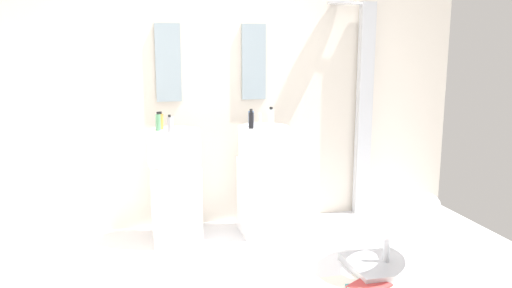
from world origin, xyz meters
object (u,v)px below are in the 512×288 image
at_px(shower_column, 363,105).
at_px(lounge_chair, 388,225).
at_px(soap_bottle_grey, 170,124).
at_px(soap_bottle_clear, 271,119).
at_px(soap_bottle_green, 158,122).
at_px(soap_bottle_blue, 251,119).
at_px(soap_bottle_black, 251,120).
at_px(pedestal_sink_left, 175,184).
at_px(soap_bottle_amber, 160,121).
at_px(towel_rack, 1,207).
at_px(pedestal_sink_right, 263,178).
at_px(magazine_red, 369,286).

xyz_separation_m(shower_column, lounge_chair, (-0.37, -1.27, -0.73)).
height_order(shower_column, soap_bottle_grey, shower_column).
distance_m(soap_bottle_clear, soap_bottle_green, 0.94).
xyz_separation_m(soap_bottle_blue, soap_bottle_clear, (0.13, -0.16, 0.02)).
xyz_separation_m(soap_bottle_blue, soap_bottle_black, (-0.02, -0.09, 0.00)).
bearing_deg(soap_bottle_grey, pedestal_sink_left, 69.22).
bearing_deg(soap_bottle_blue, lounge_chair, -50.77).
distance_m(pedestal_sink_left, soap_bottle_amber, 0.54).
height_order(towel_rack, soap_bottle_blue, soap_bottle_blue).
distance_m(pedestal_sink_right, magazine_red, 1.40).
distance_m(soap_bottle_grey, soap_bottle_green, 0.14).
xyz_separation_m(pedestal_sink_left, pedestal_sink_right, (0.77, 0.00, 0.00)).
height_order(pedestal_sink_right, magazine_red, pedestal_sink_right).
xyz_separation_m(shower_column, soap_bottle_blue, (-1.18, -0.29, -0.04)).
xyz_separation_m(lounge_chair, soap_bottle_green, (-1.59, 0.98, 0.69)).
bearing_deg(soap_bottle_amber, soap_bottle_grey, -70.15).
bearing_deg(lounge_chair, soap_bottle_black, 132.56).
height_order(lounge_chair, soap_bottle_black, soap_bottle_black).
bearing_deg(soap_bottle_clear, soap_bottle_green, 170.70).
xyz_separation_m(pedestal_sink_left, lounge_chair, (1.47, -0.97, -0.15)).
distance_m(shower_column, soap_bottle_grey, 1.93).
bearing_deg(shower_column, pedestal_sink_left, -170.70).
xyz_separation_m(pedestal_sink_right, shower_column, (1.07, 0.30, 0.58)).
bearing_deg(soap_bottle_grey, towel_rack, -150.77).
relative_size(soap_bottle_clear, soap_bottle_green, 1.19).
bearing_deg(soap_bottle_grey, magazine_red, -42.32).
bearing_deg(lounge_chair, soap_bottle_blue, 129.23).
bearing_deg(soap_bottle_black, soap_bottle_clear, -24.41).
distance_m(pedestal_sink_left, shower_column, 1.96).
xyz_separation_m(pedestal_sink_right, lounge_chair, (0.70, -0.97, -0.15)).
bearing_deg(soap_bottle_green, towel_rack, -144.73).
height_order(towel_rack, soap_bottle_green, soap_bottle_green).
height_order(soap_bottle_amber, soap_bottle_grey, soap_bottle_amber).
bearing_deg(soap_bottle_amber, shower_column, 6.75).
xyz_separation_m(soap_bottle_amber, soap_bottle_black, (0.75, -0.15, 0.00)).
distance_m(lounge_chair, soap_bottle_grey, 1.87).
relative_size(lounge_chair, soap_bottle_black, 7.06).
bearing_deg(pedestal_sink_right, soap_bottle_grey, -172.70).
xyz_separation_m(pedestal_sink_left, shower_column, (1.84, 0.30, 0.58)).
bearing_deg(pedestal_sink_left, shower_column, 9.30).
bearing_deg(soap_bottle_amber, lounge_chair, -33.58).
distance_m(pedestal_sink_left, magazine_red, 1.80).
bearing_deg(soap_bottle_green, soap_bottle_black, -6.02).
bearing_deg(soap_bottle_clear, pedestal_sink_left, 169.81).
distance_m(shower_column, soap_bottle_black, 1.26).
bearing_deg(shower_column, soap_bottle_clear, -156.90).
bearing_deg(soap_bottle_black, lounge_chair, -47.44).
distance_m(magazine_red, soap_bottle_grey, 1.97).
bearing_deg(pedestal_sink_left, lounge_chair, -33.49).
distance_m(soap_bottle_amber, soap_bottle_clear, 0.93).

